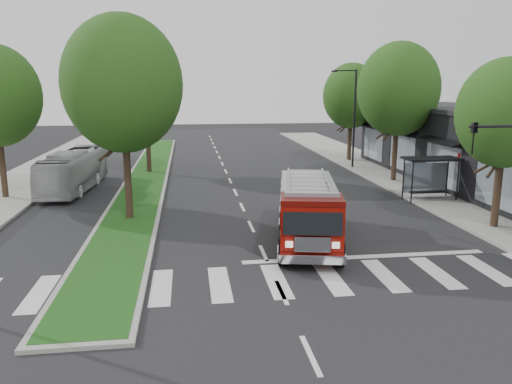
# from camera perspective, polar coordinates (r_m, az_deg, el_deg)

# --- Properties ---
(ground) EXTENTS (140.00, 140.00, 0.00)m
(ground) POSITION_cam_1_polar(r_m,az_deg,el_deg) (20.67, 0.86, -7.02)
(ground) COLOR black
(ground) RESTS_ON ground
(sidewalk_right) EXTENTS (5.00, 80.00, 0.15)m
(sidewalk_right) POSITION_cam_1_polar(r_m,az_deg,el_deg) (33.80, 19.58, -0.02)
(sidewalk_right) COLOR gray
(sidewalk_right) RESTS_ON ground
(median) EXTENTS (3.00, 50.00, 0.15)m
(median) POSITION_cam_1_polar(r_m,az_deg,el_deg) (38.02, -12.29, 1.70)
(median) COLOR gray
(median) RESTS_ON ground
(storefront_row) EXTENTS (8.00, 30.00, 5.00)m
(storefront_row) POSITION_cam_1_polar(r_m,az_deg,el_deg) (35.71, 26.30, 4.00)
(storefront_row) COLOR black
(storefront_row) RESTS_ON ground
(bus_shelter) EXTENTS (3.20, 1.60, 2.61)m
(bus_shelter) POSITION_cam_1_polar(r_m,az_deg,el_deg) (31.25, 19.26, 2.73)
(bus_shelter) COLOR black
(bus_shelter) RESTS_ON ground
(tree_right_near) EXTENTS (4.40, 4.40, 8.05)m
(tree_right_near) POSITION_cam_1_polar(r_m,az_deg,el_deg) (25.78, 26.60, 8.04)
(tree_right_near) COLOR black
(tree_right_near) RESTS_ON ground
(tree_right_mid) EXTENTS (5.60, 5.60, 9.72)m
(tree_right_mid) POSITION_cam_1_polar(r_m,az_deg,el_deg) (36.31, 15.96, 11.22)
(tree_right_mid) COLOR black
(tree_right_mid) RESTS_ON ground
(tree_right_far) EXTENTS (5.00, 5.00, 8.73)m
(tree_right_far) POSITION_cam_1_polar(r_m,az_deg,el_deg) (45.66, 10.83, 10.74)
(tree_right_far) COLOR black
(tree_right_far) RESTS_ON ground
(tree_median_near) EXTENTS (5.80, 5.80, 10.16)m
(tree_median_near) POSITION_cam_1_polar(r_m,az_deg,el_deg) (25.48, -15.00, 11.81)
(tree_median_near) COLOR black
(tree_median_near) RESTS_ON ground
(tree_median_far) EXTENTS (5.60, 5.60, 9.72)m
(tree_median_far) POSITION_cam_1_polar(r_m,az_deg,el_deg) (39.42, -12.50, 11.43)
(tree_median_far) COLOR black
(tree_median_far) RESTS_ON ground
(streetlight_right_far) EXTENTS (2.11, 0.20, 8.00)m
(streetlight_right_far) POSITION_cam_1_polar(r_m,az_deg,el_deg) (41.56, 10.99, 8.74)
(streetlight_right_far) COLOR black
(streetlight_right_far) RESTS_ON ground
(fire_engine) EXTENTS (3.93, 8.44, 2.82)m
(fire_engine) POSITION_cam_1_polar(r_m,az_deg,el_deg) (22.03, 5.96, -2.20)
(fire_engine) COLOR #510804
(fire_engine) RESTS_ON ground
(city_bus) EXTENTS (2.88, 9.50, 2.61)m
(city_bus) POSITION_cam_1_polar(r_m,az_deg,el_deg) (34.77, -20.10, 2.33)
(city_bus) COLOR #ACADB1
(city_bus) RESTS_ON ground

